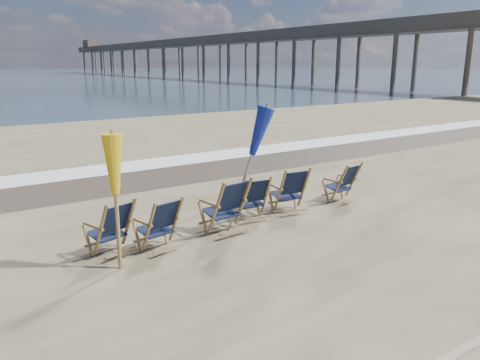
{
  "coord_description": "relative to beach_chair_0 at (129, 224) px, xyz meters",
  "views": [
    {
      "loc": [
        -4.46,
        -4.49,
        2.93
      ],
      "look_at": [
        0.0,
        2.2,
        0.9
      ],
      "focal_mm": 35.0,
      "sensor_mm": 36.0,
      "label": 1
    }
  ],
  "objects": [
    {
      "name": "umbrella_yellow",
      "position": [
        -0.34,
        -0.47,
        0.96
      ],
      "size": [
        0.3,
        0.3,
        1.94
      ],
      "color": "olive",
      "rests_on": "ground"
    },
    {
      "name": "beach_chair_2",
      "position": [
        2.01,
        -0.25,
        0.06
      ],
      "size": [
        0.74,
        0.81,
        1.04
      ],
      "primitive_type": null,
      "rotation": [
        0.0,
        0.0,
        3.24
      ],
      "color": "black",
      "rests_on": "ground"
    },
    {
      "name": "beach_chair_0",
      "position": [
        0.0,
        0.0,
        0.0
      ],
      "size": [
        0.76,
        0.81,
        0.93
      ],
      "primitive_type": null,
      "rotation": [
        0.0,
        0.0,
        3.43
      ],
      "color": "black",
      "rests_on": "ground"
    },
    {
      "name": "beach_chair_1",
      "position": [
        0.68,
        -0.28,
        -0.0
      ],
      "size": [
        0.71,
        0.76,
        0.92
      ],
      "primitive_type": null,
      "rotation": [
        0.0,
        0.0,
        3.34
      ],
      "color": "black",
      "rests_on": "ground"
    },
    {
      "name": "beach_chair_3",
      "position": [
        2.74,
        0.07,
        -0.02
      ],
      "size": [
        0.65,
        0.72,
        0.89
      ],
      "primitive_type": null,
      "rotation": [
        0.0,
        0.0,
        3.0
      ],
      "color": "black",
      "rests_on": "ground"
    },
    {
      "name": "fishing_pier",
      "position": [
        40.05,
        71.73,
        4.19
      ],
      "size": [
        4.4,
        140.0,
        9.3
      ],
      "primitive_type": null,
      "color": "brown",
      "rests_on": "ground"
    },
    {
      "name": "umbrella_blue",
      "position": [
        2.1,
        -0.18,
        1.26
      ],
      "size": [
        0.3,
        0.3,
        2.25
      ],
      "color": "#A5A5AD",
      "rests_on": "ground"
    },
    {
      "name": "surf_foam",
      "position": [
        2.05,
        6.03,
        -0.46
      ],
      "size": [
        200.0,
        1.4,
        0.01
      ],
      "primitive_type": "cube",
      "color": "silver",
      "rests_on": "ground"
    },
    {
      "name": "wet_sand_strip",
      "position": [
        2.05,
        4.53,
        -0.46
      ],
      "size": [
        200.0,
        2.6,
        0.0
      ],
      "primitive_type": "cube",
      "color": "#42362A",
      "rests_on": "ground"
    },
    {
      "name": "beach_chair_5",
      "position": [
        5.05,
        0.0,
        -0.02
      ],
      "size": [
        0.65,
        0.71,
        0.89
      ],
      "primitive_type": null,
      "rotation": [
        0.0,
        0.0,
        3.27
      ],
      "color": "black",
      "rests_on": "ground"
    },
    {
      "name": "beach_chair_4",
      "position": [
        3.62,
        -0.01,
        0.02
      ],
      "size": [
        0.72,
        0.78,
        0.97
      ],
      "primitive_type": null,
      "rotation": [
        0.0,
        0.0,
        2.99
      ],
      "color": "black",
      "rests_on": "ground"
    }
  ]
}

